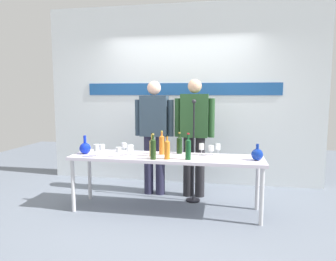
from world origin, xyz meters
TOP-DOWN VIEW (x-y plane):
  - ground_plane at (0.00, 0.00)m, footprint 10.00×10.00m
  - back_wall at (0.00, 1.39)m, footprint 4.66×0.11m
  - display_table at (0.00, 0.00)m, footprint 2.47×0.60m
  - decanter_blue_left at (-1.09, -0.05)m, footprint 0.15×0.15m
  - decanter_blue_right at (1.13, -0.05)m, footprint 0.14×0.14m
  - presenter_left at (-0.30, 0.64)m, footprint 0.59×0.22m
  - presenter_right at (0.30, 0.64)m, footprint 0.59×0.22m
  - wine_bottle_0 at (0.14, 0.21)m, footprint 0.08×0.08m
  - wine_bottle_1 at (-0.12, -0.21)m, footprint 0.07×0.07m
  - wine_bottle_2 at (0.31, -0.16)m, footprint 0.07×0.07m
  - wine_bottle_3 at (-0.08, 0.11)m, footprint 0.07×0.07m
  - wine_bottle_4 at (0.05, -0.17)m, footprint 0.07×0.07m
  - wine_bottle_5 at (-0.17, -0.03)m, footprint 0.07×0.07m
  - wine_glass_left_0 at (-0.82, -0.13)m, footprint 0.07×0.07m
  - wine_glass_left_1 at (-0.47, 0.01)m, footprint 0.06×0.06m
  - wine_glass_left_2 at (-0.85, -0.23)m, footprint 0.07×0.07m
  - wine_glass_left_3 at (-0.61, 0.15)m, footprint 0.07×0.07m
  - wine_glass_left_4 at (-0.58, -0.17)m, footprint 0.07×0.07m
  - wine_glass_left_5 at (-0.47, -0.09)m, footprint 0.06×0.06m
  - wine_glass_right_0 at (0.66, 0.21)m, footprint 0.06×0.06m
  - wine_glass_right_1 at (0.57, 0.13)m, footprint 0.07×0.07m
  - wine_glass_right_2 at (0.45, 0.16)m, footprint 0.07×0.07m
  - microphone_stand at (0.31, 0.42)m, footprint 0.20×0.20m

SIDE VIEW (x-z plane):
  - ground_plane at x=0.00m, z-range 0.00..0.00m
  - microphone_stand at x=0.31m, z-range -0.25..1.21m
  - display_table at x=0.00m, z-range 0.31..1.03m
  - decanter_blue_right at x=1.13m, z-range 0.70..0.90m
  - decanter_blue_left at x=-1.09m, z-range 0.68..0.93m
  - wine_glass_left_4 at x=-0.58m, z-range 0.76..0.88m
  - wine_glass_left_1 at x=-0.47m, z-range 0.76..0.89m
  - wine_glass_left_3 at x=-0.61m, z-range 0.76..0.89m
  - wine_glass_left_5 at x=-0.47m, z-range 0.75..0.90m
  - wine_glass_right_1 at x=0.57m, z-range 0.76..0.90m
  - wine_glass_right_0 at x=0.66m, z-range 0.76..0.91m
  - wine_glass_right_2 at x=0.45m, z-range 0.76..0.91m
  - wine_glass_left_0 at x=-0.82m, z-range 0.76..0.92m
  - wine_glass_left_2 at x=-0.85m, z-range 0.76..0.93m
  - wine_bottle_5 at x=-0.17m, z-range 0.70..1.00m
  - wine_bottle_0 at x=0.14m, z-range 0.71..0.99m
  - wine_bottle_4 at x=0.05m, z-range 0.71..1.01m
  - wine_bottle_3 at x=-0.08m, z-range 0.71..1.02m
  - wine_bottle_1 at x=-0.12m, z-range 0.71..1.03m
  - wine_bottle_2 at x=0.31m, z-range 0.70..1.03m
  - presenter_left at x=-0.30m, z-range 0.12..1.83m
  - presenter_right at x=0.30m, z-range 0.12..1.86m
  - back_wall at x=0.00m, z-range 0.00..3.00m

